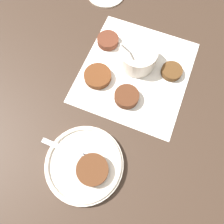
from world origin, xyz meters
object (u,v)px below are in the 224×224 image
Objects in this scene: serving_plate at (84,164)px; fork at (79,155)px; fritter_on_plate at (92,170)px; sauce_bowl at (138,57)px.

fork reaches higher than serving_plate.
fritter_on_plate reaches higher than fork.
sauce_bowl is 0.32m from serving_plate.
sauce_bowl is at bearing -6.64° from serving_plate.
sauce_bowl reaches higher than fritter_on_plate.
fritter_on_plate is 0.46× the size of fork.
fritter_on_plate reaches higher than serving_plate.
serving_plate is 2.52× the size of fritter_on_plate.
serving_plate is 1.17× the size of fork.
serving_plate is (-0.32, 0.04, -0.02)m from sauce_bowl.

